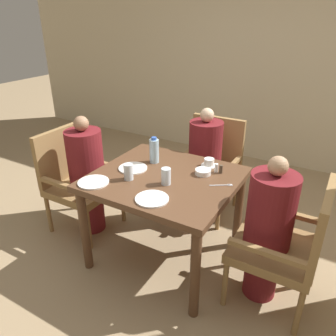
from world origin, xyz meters
TOP-DOWN VIEW (x-y plane):
  - ground_plane at (0.00, 0.00)m, footprint 16.00×16.00m
  - wall_back at (0.00, 2.49)m, footprint 8.00×0.06m
  - dining_table at (0.00, 0.00)m, footprint 1.09×0.99m
  - chair_left_side at (-0.97, 0.00)m, footprint 0.56×0.56m
  - diner_in_left_chair at (-0.82, 0.00)m, footprint 0.32×0.32m
  - chair_far_side at (0.00, 0.92)m, footprint 0.56×0.56m
  - diner_in_far_chair at (-0.00, 0.77)m, footprint 0.32×0.32m
  - chair_right_side at (0.97, 0.00)m, footprint 0.56×0.56m
  - diner_in_right_chair at (0.82, 0.00)m, footprint 0.32×0.32m
  - plate_main_left at (-0.29, -0.02)m, footprint 0.23×0.23m
  - plate_main_right at (0.10, -0.34)m, footprint 0.23×0.23m
  - plate_dessert_center at (-0.41, -0.36)m, footprint 0.23×0.23m
  - teacup_with_saucer at (0.22, 0.34)m, footprint 0.13×0.13m
  - bowl_small at (0.24, 0.18)m, footprint 0.12×0.12m
  - water_bottle at (-0.21, 0.18)m, footprint 0.08×0.08m
  - glass_tall_near at (-0.21, -0.18)m, footprint 0.07×0.07m
  - glass_tall_mid at (0.07, -0.10)m, footprint 0.07×0.07m
  - salt_shaker at (0.32, 0.27)m, footprint 0.03×0.03m
  - pepper_shaker at (0.35, 0.27)m, footprint 0.03×0.03m
  - fork_beside_plate at (0.45, 0.09)m, footprint 0.15×0.11m

SIDE VIEW (x-z plane):
  - ground_plane at x=0.00m, z-range 0.00..0.00m
  - chair_left_side at x=-0.97m, z-range 0.04..1.00m
  - chair_far_side at x=0.00m, z-range 0.04..1.00m
  - chair_right_side at x=0.97m, z-range 0.04..1.00m
  - diner_in_right_chair at x=0.82m, z-range 0.02..1.14m
  - diner_in_far_chair at x=0.00m, z-range 0.02..1.15m
  - diner_in_left_chair at x=-0.82m, z-range 0.02..1.15m
  - dining_table at x=0.00m, z-range 0.28..1.06m
  - fork_beside_plate at x=0.45m, z-range 0.78..0.78m
  - plate_main_left at x=-0.29m, z-range 0.78..0.79m
  - plate_main_right at x=0.10m, z-range 0.78..0.79m
  - plate_dessert_center at x=-0.41m, z-range 0.78..0.79m
  - bowl_small at x=0.24m, z-range 0.78..0.82m
  - teacup_with_saucer at x=0.22m, z-range 0.77..0.84m
  - pepper_shaker at x=0.35m, z-range 0.78..0.84m
  - salt_shaker at x=0.32m, z-range 0.78..0.85m
  - glass_tall_near at x=-0.21m, z-range 0.78..0.90m
  - glass_tall_mid at x=0.07m, z-range 0.78..0.90m
  - water_bottle at x=-0.21m, z-range 0.77..0.99m
  - wall_back at x=0.00m, z-range 0.00..2.80m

